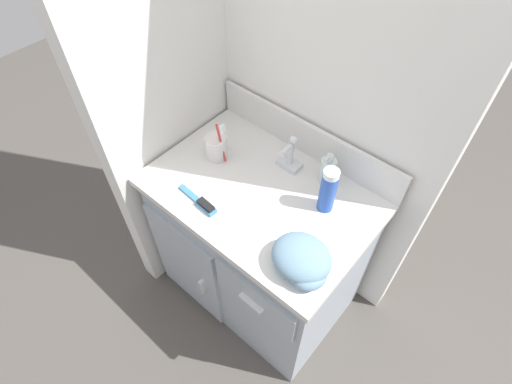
{
  "coord_description": "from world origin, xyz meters",
  "views": [
    {
      "loc": [
        0.59,
        -0.71,
        1.85
      ],
      "look_at": [
        0.0,
        -0.03,
        0.76
      ],
      "focal_mm": 28.0,
      "sensor_mm": 36.0,
      "label": 1
    }
  ],
  "objects": [
    {
      "name": "wall_left",
      "position": [
        -0.46,
        0.0,
        1.1
      ],
      "size": [
        0.08,
        0.64,
        2.2
      ],
      "primitive_type": "cube",
      "color": "silver",
      "rests_on": "ground_plane"
    },
    {
      "name": "hairbrush",
      "position": [
        -0.12,
        -0.18,
        0.76
      ],
      "size": [
        0.18,
        0.04,
        0.03
      ],
      "rotation": [
        0.0,
        0.0,
        -0.07
      ],
      "color": "teal",
      "rests_on": "vanity"
    },
    {
      "name": "backsplash",
      "position": [
        0.0,
        0.27,
        0.81
      ],
      "size": [
        0.82,
        0.02,
        0.14
      ],
      "color": "silver",
      "rests_on": "vanity"
    },
    {
      "name": "vanity",
      "position": [
        -0.0,
        -0.0,
        0.39
      ],
      "size": [
        0.82,
        0.57,
        0.74
      ],
      "color": "#9EA8B2",
      "rests_on": "ground_plane"
    },
    {
      "name": "sink_faucet",
      "position": [
        0.0,
        0.16,
        0.79
      ],
      "size": [
        0.09,
        0.09,
        0.14
      ],
      "color": "silver",
      "rests_on": "vanity"
    },
    {
      "name": "soap_dispenser",
      "position": [
        0.14,
        0.2,
        0.8
      ],
      "size": [
        0.06,
        0.06,
        0.13
      ],
      "color": "silver",
      "rests_on": "vanity"
    },
    {
      "name": "ground_plane",
      "position": [
        0.0,
        0.0,
        0.0
      ],
      "size": [
        6.0,
        6.0,
        0.0
      ],
      "primitive_type": "plane",
      "color": "#4C4742"
    },
    {
      "name": "toothbrush_cup",
      "position": [
        -0.24,
        0.02,
        0.8
      ],
      "size": [
        0.1,
        0.08,
        0.18
      ],
      "color": "silver",
      "rests_on": "vanity"
    },
    {
      "name": "wall_back",
      "position": [
        0.0,
        0.33,
        1.1
      ],
      "size": [
        1.0,
        0.08,
        2.2
      ],
      "primitive_type": "cube",
      "color": "silver",
      "rests_on": "ground_plane"
    },
    {
      "name": "hand_towel",
      "position": [
        0.3,
        -0.16,
        0.79
      ],
      "size": [
        0.2,
        0.17,
        0.09
      ],
      "color": "#6B8EA8",
      "rests_on": "vanity"
    },
    {
      "name": "shaving_cream_can",
      "position": [
        0.21,
        0.09,
        0.84
      ],
      "size": [
        0.06,
        0.06,
        0.18
      ],
      "color": "#234CB2",
      "rests_on": "vanity"
    }
  ]
}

